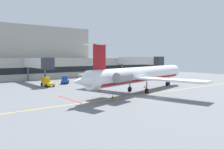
# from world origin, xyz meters

# --- Properties ---
(ground) EXTENTS (120.00, 120.00, 0.11)m
(ground) POSITION_xyz_m (-0.00, 0.00, -0.05)
(ground) COLOR slate
(terminal_building) EXTENTS (79.28, 16.76, 16.43)m
(terminal_building) POSITION_xyz_m (3.23, 48.96, 6.17)
(terminal_building) COLOR #ADA89E
(terminal_building) RESTS_ON ground
(jet_bridge_west) EXTENTS (2.40, 16.90, 6.40)m
(jet_bridge_west) POSITION_xyz_m (-7.46, 30.84, 5.01)
(jet_bridge_west) COLOR silver
(jet_bridge_west) RESTS_ON ground
(jet_bridge_east) EXTENTS (2.40, 19.77, 6.70)m
(jet_bridge_east) POSITION_xyz_m (25.94, 29.38, 5.31)
(jet_bridge_east) COLOR silver
(jet_bridge_east) RESTS_ON ground
(regional_jet) EXTENTS (33.98, 25.65, 8.46)m
(regional_jet) POSITION_xyz_m (3.10, 5.63, 3.23)
(regional_jet) COLOR white
(regional_jet) RESTS_ON ground
(baggage_tug) EXTENTS (1.93, 3.98, 1.94)m
(baggage_tug) POSITION_xyz_m (-7.58, 24.59, 0.90)
(baggage_tug) COLOR #E5B20C
(baggage_tug) RESTS_ON ground
(pushback_tractor) EXTENTS (3.88, 3.16, 2.05)m
(pushback_tractor) POSITION_xyz_m (12.74, 21.72, 0.93)
(pushback_tractor) COLOR silver
(pushback_tractor) RESTS_ON ground
(belt_loader) EXTENTS (3.16, 3.92, 2.01)m
(belt_loader) POSITION_xyz_m (-2.18, 26.67, 0.91)
(belt_loader) COLOR #1E4CB2
(belt_loader) RESTS_ON ground
(fuel_tank) EXTENTS (8.17, 3.01, 2.68)m
(fuel_tank) POSITION_xyz_m (19.19, 30.42, 1.49)
(fuel_tank) COLOR white
(fuel_tank) RESTS_ON ground
(marshaller) EXTENTS (0.34, 0.83, 2.03)m
(marshaller) POSITION_xyz_m (15.87, 9.18, 1.04)
(marshaller) COLOR #191E33
(marshaller) RESTS_ON ground
(safety_cone_alpha) EXTENTS (0.47, 0.47, 0.55)m
(safety_cone_alpha) POSITION_xyz_m (8.46, 9.73, 0.25)
(safety_cone_alpha) COLOR orange
(safety_cone_alpha) RESTS_ON ground
(safety_cone_bravo) EXTENTS (0.47, 0.47, 0.55)m
(safety_cone_bravo) POSITION_xyz_m (-2.06, 11.44, 0.25)
(safety_cone_bravo) COLOR orange
(safety_cone_bravo) RESTS_ON ground
(safety_cone_charlie) EXTENTS (0.47, 0.47, 0.55)m
(safety_cone_charlie) POSITION_xyz_m (-5.01, 3.54, 0.25)
(safety_cone_charlie) COLOR orange
(safety_cone_charlie) RESTS_ON ground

